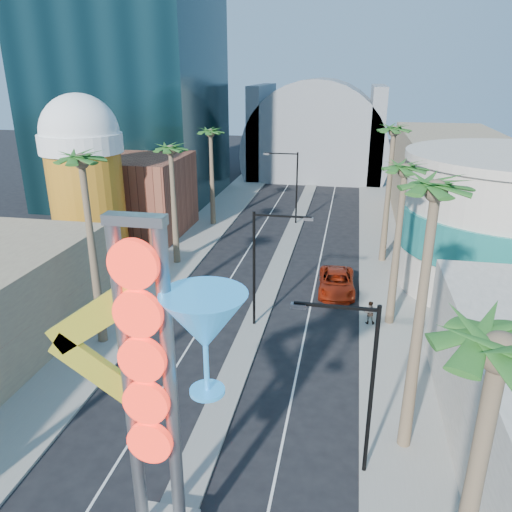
{
  "coord_description": "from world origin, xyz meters",
  "views": [
    {
      "loc": [
        5.85,
        -9.43,
        16.33
      ],
      "look_at": [
        0.01,
        20.62,
        4.81
      ],
      "focal_mm": 35.0,
      "sensor_mm": 36.0,
      "label": 1
    }
  ],
  "objects": [
    {
      "name": "sidewalk_west",
      "position": [
        -9.5,
        35.0,
        0.07
      ],
      "size": [
        5.0,
        100.0,
        0.15
      ],
      "primitive_type": "cube",
      "color": "gray",
      "rests_on": "ground"
    },
    {
      "name": "sidewalk_east",
      "position": [
        9.5,
        35.0,
        0.07
      ],
      "size": [
        5.0,
        100.0,
        0.15
      ],
      "primitive_type": "cube",
      "color": "gray",
      "rests_on": "ground"
    },
    {
      "name": "median",
      "position": [
        0.0,
        38.0,
        0.07
      ],
      "size": [
        1.6,
        84.0,
        0.15
      ],
      "primitive_type": "cube",
      "color": "gray",
      "rests_on": "ground"
    },
    {
      "name": "brick_filler_west",
      "position": [
        -16.0,
        38.0,
        4.0
      ],
      "size": [
        10.0,
        10.0,
        8.0
      ],
      "primitive_type": "cube",
      "color": "brown",
      "rests_on": "ground"
    },
    {
      "name": "filler_east",
      "position": [
        16.0,
        48.0,
        5.0
      ],
      "size": [
        10.0,
        20.0,
        10.0
      ],
      "primitive_type": "cube",
      "color": "#90755D",
      "rests_on": "ground"
    },
    {
      "name": "beer_mug",
      "position": [
        -17.0,
        30.0,
        7.84
      ],
      "size": [
        7.0,
        7.0,
        14.5
      ],
      "color": "#BD7E19",
      "rests_on": "ground"
    },
    {
      "name": "turquoise_building",
      "position": [
        18.0,
        30.0,
        5.25
      ],
      "size": [
        16.6,
        16.6,
        10.6
      ],
      "color": "#B0A595",
      "rests_on": "ground"
    },
    {
      "name": "canopy",
      "position": [
        0.0,
        72.0,
        4.31
      ],
      "size": [
        22.0,
        16.0,
        22.0
      ],
      "color": "slate",
      "rests_on": "ground"
    },
    {
      "name": "neon_sign",
      "position": [
        0.82,
        2.96,
        7.31
      ],
      "size": [
        6.53,
        2.6,
        12.55
      ],
      "color": "gray",
      "rests_on": "ground"
    },
    {
      "name": "streetlight_0",
      "position": [
        0.55,
        20.0,
        4.88
      ],
      "size": [
        3.79,
        0.25,
        8.0
      ],
      "color": "black",
      "rests_on": "ground"
    },
    {
      "name": "streetlight_1",
      "position": [
        -0.55,
        44.0,
        4.88
      ],
      "size": [
        3.79,
        0.25,
        8.0
      ],
      "color": "black",
      "rests_on": "ground"
    },
    {
      "name": "streetlight_2",
      "position": [
        6.72,
        8.0,
        4.83
      ],
      "size": [
        3.45,
        0.25,
        8.0
      ],
      "color": "black",
      "rests_on": "ground"
    },
    {
      "name": "palm_1",
      "position": [
        -9.0,
        16.0,
        10.82
      ],
      "size": [
        2.4,
        2.4,
        12.7
      ],
      "color": "brown",
      "rests_on": "ground"
    },
    {
      "name": "palm_2",
      "position": [
        -9.0,
        30.0,
        9.48
      ],
      "size": [
        2.4,
        2.4,
        11.2
      ],
      "color": "brown",
      "rests_on": "ground"
    },
    {
      "name": "palm_3",
      "position": [
        -9.0,
        42.0,
        9.48
      ],
      "size": [
        2.4,
        2.4,
        11.2
      ],
      "color": "brown",
      "rests_on": "ground"
    },
    {
      "name": "palm_4",
      "position": [
        9.0,
        0.0,
        10.38
      ],
      "size": [
        2.4,
        2.4,
        12.2
      ],
      "color": "brown",
      "rests_on": "ground"
    },
    {
      "name": "palm_5",
      "position": [
        9.0,
        10.0,
        11.27
      ],
      "size": [
        2.4,
        2.4,
        13.2
      ],
      "color": "brown",
      "rests_on": "ground"
    },
    {
      "name": "palm_6",
      "position": [
        9.0,
        22.0,
        9.93
      ],
      "size": [
        2.4,
        2.4,
        11.7
      ],
      "color": "brown",
      "rests_on": "ground"
    },
    {
      "name": "palm_7",
      "position": [
        9.0,
        34.0,
        10.82
      ],
      "size": [
        2.4,
        2.4,
        12.7
      ],
      "color": "brown",
      "rests_on": "ground"
    },
    {
      "name": "red_pickup",
      "position": [
        5.23,
        26.51,
        0.82
      ],
      "size": [
        2.99,
        6.01,
        1.64
      ],
      "primitive_type": "imported",
      "rotation": [
        0.0,
        0.0,
        0.05
      ],
      "color": "#9B220B",
      "rests_on": "ground"
    },
    {
      "name": "pedestrian_b",
      "position": [
        7.62,
        21.53,
        0.96
      ],
      "size": [
        0.81,
        0.65,
        1.62
      ],
      "primitive_type": "imported",
      "rotation": [
        0.0,
        0.0,
        3.19
      ],
      "color": "gray",
      "rests_on": "sidewalk_east"
    }
  ]
}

